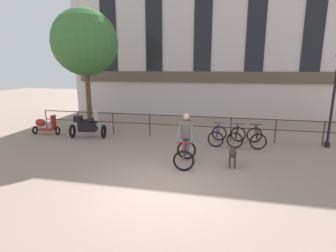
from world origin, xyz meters
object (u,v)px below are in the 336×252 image
at_px(dog, 233,154).
at_px(street_lamp, 334,95).
at_px(parked_bicycle_near_lamp, 218,135).
at_px(cyclist_with_bike, 186,142).
at_px(parked_bicycle_mid_right, 256,138).
at_px(parked_scooter, 45,125).
at_px(parked_bicycle_mid_left, 237,137).
at_px(parked_motorcycle, 87,126).

height_order(dog, street_lamp, street_lamp).
bearing_deg(parked_bicycle_near_lamp, cyclist_with_bike, 75.86).
xyz_separation_m(parked_bicycle_mid_right, parked_scooter, (-9.83, -0.21, 0.10)).
distance_m(parked_bicycle_mid_left, parked_bicycle_mid_right, 0.79).
xyz_separation_m(parked_bicycle_near_lamp, parked_bicycle_mid_left, (0.79, 0.00, 0.00)).
bearing_deg(parked_bicycle_mid_left, cyclist_with_bike, 65.86).
bearing_deg(cyclist_with_bike, street_lamp, 26.12).
height_order(dog, parked_bicycle_mid_right, parked_bicycle_mid_right).
distance_m(dog, parked_motorcycle, 6.89).
relative_size(cyclist_with_bike, parked_scooter, 1.30).
xyz_separation_m(parked_scooter, street_lamp, (12.66, 0.69, 1.69)).
bearing_deg(street_lamp, dog, -140.76).
xyz_separation_m(dog, parked_bicycle_mid_left, (0.20, 2.65, -0.09)).
height_order(parked_scooter, street_lamp, street_lamp).
height_order(parked_bicycle_near_lamp, street_lamp, street_lamp).
bearing_deg(parked_bicycle_mid_right, street_lamp, -173.20).
bearing_deg(dog, parked_bicycle_mid_left, 86.58).
distance_m(dog, street_lamp, 5.22).
bearing_deg(cyclist_with_bike, dog, -3.81).
relative_size(parked_bicycle_mid_left, parked_bicycle_mid_right, 1.05).
relative_size(parked_scooter, street_lamp, 0.34).
bearing_deg(parked_bicycle_mid_right, parked_bicycle_mid_left, -2.76).
relative_size(parked_bicycle_mid_left, parked_scooter, 0.92).
height_order(parked_bicycle_near_lamp, parked_bicycle_mid_right, same).
distance_m(dog, parked_bicycle_mid_right, 2.83).
relative_size(dog, street_lamp, 0.26).
distance_m(cyclist_with_bike, parked_scooter, 7.69).
relative_size(parked_bicycle_near_lamp, parked_scooter, 0.90).
bearing_deg(parked_motorcycle, parked_bicycle_mid_left, -97.43).
distance_m(parked_motorcycle, parked_scooter, 2.35).
height_order(parked_bicycle_near_lamp, parked_scooter, parked_scooter).
height_order(cyclist_with_bike, parked_bicycle_mid_left, cyclist_with_bike).
bearing_deg(parked_scooter, street_lamp, -91.30).
relative_size(dog, parked_bicycle_near_lamp, 0.83).
distance_m(parked_bicycle_mid_left, street_lamp, 4.07).
relative_size(cyclist_with_bike, dog, 1.74).
height_order(cyclist_with_bike, parked_bicycle_near_lamp, cyclist_with_bike).
distance_m(parked_bicycle_mid_right, parked_scooter, 9.83).
xyz_separation_m(parked_bicycle_near_lamp, parked_scooter, (-8.25, -0.21, 0.10)).
bearing_deg(street_lamp, parked_motorcycle, -175.45).
bearing_deg(street_lamp, cyclist_with_bike, -149.76).
height_order(cyclist_with_bike, parked_bicycle_mid_right, cyclist_with_bike).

